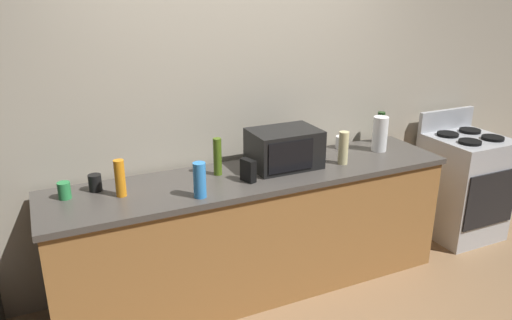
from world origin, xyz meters
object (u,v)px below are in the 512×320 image
bottle_wine (380,127)px  mug_white (341,142)px  bottle_hand_soap (343,148)px  bottle_dish_soap (120,178)px  paper_towel_roll (380,134)px  mug_green (64,190)px  microwave (284,148)px  cordless_phone (248,170)px  bottle_spray_cleaner (200,180)px  bottle_olive_oil (217,157)px  mug_black (95,183)px  stove_range (462,185)px

bottle_wine → mug_white: size_ratio=2.64×
bottle_hand_soap → bottle_dish_soap: bearing=176.6°
paper_towel_roll → mug_green: bearing=178.4°
microwave → cordless_phone: microwave is taller
bottle_wine → bottle_spray_cleaner: (-1.69, -0.43, -0.02)m
mug_white → bottle_spray_cleaner: bearing=-161.8°
mug_white → bottle_olive_oil: bearing=-173.3°
cordless_phone → mug_black: 0.97m
bottle_olive_oil → mug_green: 0.98m
bottle_dish_soap → bottle_olive_oil: 0.67m
bottle_olive_oil → bottle_spray_cleaner: bottle_olive_oil is taller
microwave → bottle_spray_cleaner: (-0.71, -0.26, -0.02)m
paper_towel_roll → bottle_wine: bearing=50.4°
bottle_hand_soap → microwave: bearing=162.5°
bottle_dish_soap → mug_white: bearing=7.0°
bottle_olive_oil → mug_white: (1.09, 0.13, -0.08)m
bottle_wine → microwave: bearing=-170.0°
bottle_hand_soap → mug_black: 1.71m
bottle_dish_soap → mug_green: 0.34m
bottle_dish_soap → mug_black: bottle_dish_soap is taller
bottle_wine → paper_towel_roll: bearing=-129.6°
stove_range → mug_black: 3.08m
stove_range → microwave: microwave is taller
bottle_olive_oil → bottle_spray_cleaner: (-0.23, -0.31, -0.02)m
mug_black → mug_white: 1.89m
mug_black → mug_white: size_ratio=1.11×
mug_white → bottle_hand_soap: bearing=-122.8°
bottle_wine → mug_green: (-2.44, -0.11, -0.07)m
paper_towel_roll → bottle_hand_soap: (-0.43, -0.13, -0.02)m
bottle_hand_soap → bottle_olive_oil: (-0.89, 0.18, 0.01)m
bottle_wine → mug_white: 0.38m
bottle_hand_soap → bottle_spray_cleaner: bearing=-173.6°
cordless_phone → bottle_dish_soap: (-0.80, 0.11, 0.04)m
bottle_wine → mug_black: size_ratio=2.37×
cordless_phone → bottle_spray_cleaner: size_ratio=0.68×
bottle_olive_oil → mug_white: bottle_olive_oil is taller
mug_green → bottle_hand_soap: bearing=-6.0°
bottle_dish_soap → microwave: bearing=1.8°
paper_towel_roll → cordless_phone: bearing=-172.8°
bottle_hand_soap → paper_towel_roll: bearing=17.2°
microwave → cordless_phone: 0.38m
bottle_olive_oil → bottle_wine: 1.47m
bottle_wine → mug_green: bearing=-177.5°
stove_range → paper_towel_roll: bearing=176.9°
microwave → mug_white: bearing=16.3°
stove_range → bottle_spray_cleaner: bearing=-175.2°
microwave → paper_towel_roll: bearing=0.2°
bottle_hand_soap → stove_range: bearing=3.5°
paper_towel_roll → bottle_dish_soap: size_ratio=1.16×
mug_black → mug_green: bearing=-166.4°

